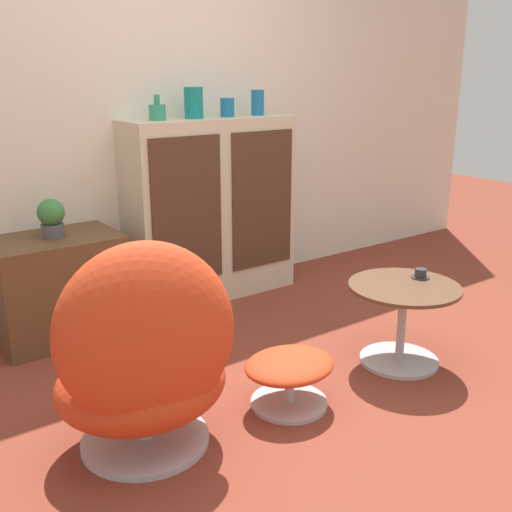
{
  "coord_description": "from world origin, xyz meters",
  "views": [
    {
      "loc": [
        -1.63,
        -1.81,
        1.46
      ],
      "look_at": [
        0.1,
        0.57,
        0.55
      ],
      "focal_mm": 42.0,
      "sensor_mm": 36.0,
      "label": 1
    }
  ],
  "objects": [
    {
      "name": "ground_plane",
      "position": [
        0.0,
        0.0,
        0.0
      ],
      "size": [
        12.0,
        12.0,
        0.0
      ],
      "primitive_type": "plane",
      "color": "brown"
    },
    {
      "name": "wall_back",
      "position": [
        0.0,
        1.69,
        1.3
      ],
      "size": [
        6.4,
        0.06,
        2.6
      ],
      "color": "silver",
      "rests_on": "ground_plane"
    },
    {
      "name": "sideboard",
      "position": [
        0.4,
        1.48,
        0.59
      ],
      "size": [
        1.13,
        0.37,
        1.18
      ],
      "color": "beige",
      "rests_on": "ground_plane"
    },
    {
      "name": "tv_console",
      "position": [
        -0.66,
        1.42,
        0.29
      ],
      "size": [
        0.69,
        0.49,
        0.58
      ],
      "color": "brown",
      "rests_on": "ground_plane"
    },
    {
      "name": "egg_chair",
      "position": [
        -0.75,
        0.12,
        0.4
      ],
      "size": [
        0.78,
        0.74,
        0.9
      ],
      "color": "#B7B7BC",
      "rests_on": "ground_plane"
    },
    {
      "name": "ottoman",
      "position": [
        -0.08,
        0.06,
        0.17
      ],
      "size": [
        0.43,
        0.36,
        0.24
      ],
      "color": "#B7B7BC",
      "rests_on": "ground_plane"
    },
    {
      "name": "coffee_table",
      "position": [
        0.65,
        0.04,
        0.26
      ],
      "size": [
        0.56,
        0.56,
        0.43
      ],
      "color": "#B7B7BC",
      "rests_on": "ground_plane"
    },
    {
      "name": "vase_leftmost",
      "position": [
        0.04,
        1.48,
        1.23
      ],
      "size": [
        0.1,
        0.1,
        0.15
      ],
      "color": "#2D8E6B",
      "rests_on": "sideboard"
    },
    {
      "name": "vase_inner_left",
      "position": [
        0.29,
        1.48,
        1.27
      ],
      "size": [
        0.12,
        0.12,
        0.19
      ],
      "color": "#147A75",
      "rests_on": "sideboard"
    },
    {
      "name": "vase_inner_right",
      "position": [
        0.54,
        1.48,
        1.24
      ],
      "size": [
        0.09,
        0.09,
        0.12
      ],
      "color": "#196699",
      "rests_on": "sideboard"
    },
    {
      "name": "vase_rightmost",
      "position": [
        0.78,
        1.48,
        1.26
      ],
      "size": [
        0.09,
        0.09,
        0.16
      ],
      "color": "#196699",
      "rests_on": "sideboard"
    },
    {
      "name": "potted_plant",
      "position": [
        -0.66,
        1.42,
        0.7
      ],
      "size": [
        0.15,
        0.15,
        0.21
      ],
      "color": "#4C4C51",
      "rests_on": "tv_console"
    },
    {
      "name": "teacup",
      "position": [
        0.8,
        0.07,
        0.45
      ],
      "size": [
        0.1,
        0.1,
        0.05
      ],
      "color": "#2D2D33",
      "rests_on": "coffee_table"
    }
  ]
}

